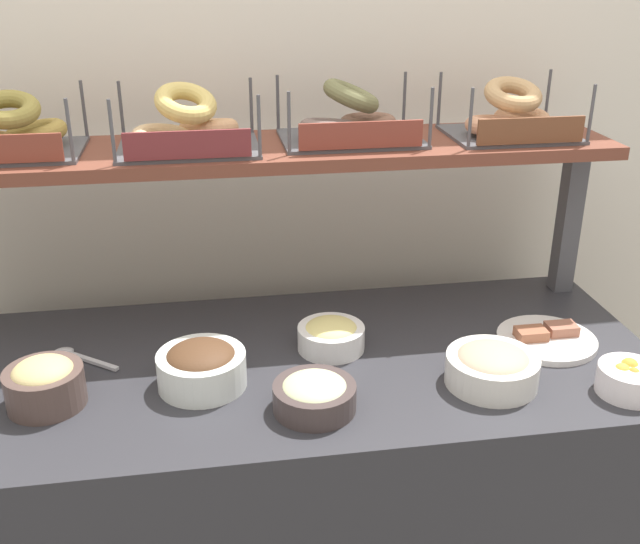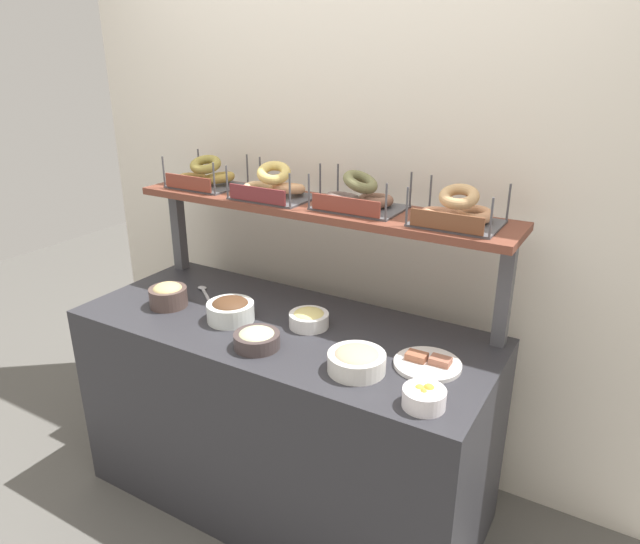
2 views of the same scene
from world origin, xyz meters
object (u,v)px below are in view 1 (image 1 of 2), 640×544
(bagel_basket_everything, at_px, (10,134))
(bagel_basket_plain, at_px, (187,129))
(bowl_tuna_salad, at_px, (314,394))
(bagel_basket_sesame, at_px, (511,118))
(serving_spoon_near_plate, at_px, (77,356))
(bowl_lox_spread, at_px, (492,367))
(bowl_chocolate_spread, at_px, (202,366))
(bowl_hummus, at_px, (45,383))
(serving_plate_white, at_px, (546,338))
(bowl_fruit_salad, at_px, (629,379))
(bagel_basket_poppy, at_px, (350,121))
(bowl_egg_salad, at_px, (331,335))

(bagel_basket_everything, distance_m, bagel_basket_plain, 0.39)
(bowl_tuna_salad, xyz_separation_m, bagel_basket_sesame, (0.55, 0.46, 0.44))
(serving_spoon_near_plate, xyz_separation_m, bagel_basket_sesame, (1.06, 0.17, 0.47))
(bowl_lox_spread, bearing_deg, serving_spoon_near_plate, 164.33)
(bowl_chocolate_spread, relative_size, bowl_hummus, 1.19)
(bagel_basket_plain, relative_size, bagel_basket_sesame, 1.05)
(bowl_lox_spread, relative_size, bowl_tuna_salad, 1.17)
(serving_spoon_near_plate, bearing_deg, serving_plate_white, -5.20)
(bowl_fruit_salad, xyz_separation_m, bowl_tuna_salad, (-0.66, 0.04, 0.00))
(bowl_fruit_salad, relative_size, bagel_basket_plain, 0.42)
(bagel_basket_sesame, bearing_deg, serving_spoon_near_plate, -170.63)
(serving_plate_white, distance_m, bagel_basket_poppy, 0.69)
(bowl_tuna_salad, bearing_deg, bagel_basket_everything, 142.31)
(bowl_hummus, xyz_separation_m, bagel_basket_everything, (-0.07, 0.37, 0.43))
(bagel_basket_sesame, bearing_deg, bagel_basket_poppy, 177.49)
(serving_spoon_near_plate, bearing_deg, bowl_chocolate_spread, -29.54)
(bowl_tuna_salad, xyz_separation_m, bowl_egg_salad, (0.08, 0.24, 0.00))
(bagel_basket_sesame, bearing_deg, serving_plate_white, -84.34)
(bowl_chocolate_spread, xyz_separation_m, bowl_lox_spread, (0.61, -0.09, -0.01))
(bowl_chocolate_spread, height_order, bagel_basket_poppy, bagel_basket_poppy)
(bowl_egg_salad, relative_size, bagel_basket_sesame, 0.51)
(bowl_tuna_salad, relative_size, bagel_basket_sesame, 0.56)
(bowl_lox_spread, xyz_separation_m, bowl_egg_salad, (-0.31, 0.20, -0.01))
(bowl_fruit_salad, bearing_deg, serving_plate_white, 107.76)
(bowl_fruit_salad, height_order, serving_plate_white, bowl_fruit_salad)
(bowl_lox_spread, distance_m, serving_plate_white, 0.25)
(bowl_lox_spread, distance_m, bowl_hummus, 0.92)
(bagel_basket_sesame, bearing_deg, bowl_chocolate_spread, -156.79)
(serving_spoon_near_plate, xyz_separation_m, bagel_basket_poppy, (0.66, 0.19, 0.47))
(serving_spoon_near_plate, bearing_deg, bowl_lox_spread, -15.67)
(bagel_basket_everything, relative_size, bagel_basket_plain, 0.95)
(bagel_basket_everything, bearing_deg, bagel_basket_sesame, -0.58)
(bowl_chocolate_spread, xyz_separation_m, serving_plate_white, (0.80, 0.06, -0.04))
(bowl_chocolate_spread, distance_m, bowl_lox_spread, 0.61)
(bowl_chocolate_spread, relative_size, bagel_basket_everything, 0.62)
(bowl_tuna_salad, height_order, bagel_basket_sesame, bagel_basket_sesame)
(bowl_chocolate_spread, distance_m, serving_spoon_near_plate, 0.32)
(bowl_chocolate_spread, xyz_separation_m, bagel_basket_everything, (-0.39, 0.34, 0.43))
(bowl_lox_spread, distance_m, serving_spoon_near_plate, 0.92)
(serving_spoon_near_plate, relative_size, bagel_basket_plain, 0.48)
(bowl_tuna_salad, bearing_deg, bowl_egg_salad, 72.40)
(bowl_fruit_salad, bearing_deg, bowl_chocolate_spread, 169.03)
(bowl_chocolate_spread, bearing_deg, bowl_fruit_salad, -10.97)
(bagel_basket_poppy, bearing_deg, bowl_tuna_salad, -108.64)
(bowl_fruit_salad, height_order, bagel_basket_plain, bagel_basket_plain)
(serving_plate_white, bearing_deg, bagel_basket_everything, 166.57)
(bowl_fruit_salad, relative_size, bagel_basket_poppy, 0.40)
(bowl_chocolate_spread, bearing_deg, bagel_basket_everything, 138.40)
(bowl_egg_salad, xyz_separation_m, serving_plate_white, (0.51, -0.05, -0.02))
(serving_plate_white, distance_m, bagel_basket_sesame, 0.54)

